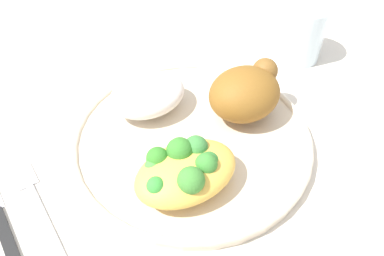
{
  "coord_description": "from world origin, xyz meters",
  "views": [
    {
      "loc": [
        -0.16,
        -0.28,
        0.36
      ],
      "look_at": [
        0.0,
        0.0,
        0.03
      ],
      "focal_mm": 36.16,
      "sensor_mm": 36.0,
      "label": 1
    }
  ],
  "objects_px": {
    "mac_cheese_with_broccoli": "(186,170)",
    "fork": "(37,203)",
    "roasted_chicken": "(246,92)",
    "water_glass": "(300,33)",
    "rice_pile": "(148,95)",
    "plate": "(192,138)"
  },
  "relations": [
    {
      "from": "mac_cheese_with_broccoli",
      "to": "fork",
      "type": "distance_m",
      "value": 0.17
    },
    {
      "from": "roasted_chicken",
      "to": "water_glass",
      "type": "xyz_separation_m",
      "value": [
        0.16,
        0.08,
        -0.01
      ]
    },
    {
      "from": "rice_pile",
      "to": "mac_cheese_with_broccoli",
      "type": "relative_size",
      "value": 0.86
    },
    {
      "from": "fork",
      "to": "water_glass",
      "type": "distance_m",
      "value": 0.43
    },
    {
      "from": "mac_cheese_with_broccoli",
      "to": "fork",
      "type": "relative_size",
      "value": 0.8
    },
    {
      "from": "plate",
      "to": "roasted_chicken",
      "type": "height_order",
      "value": "roasted_chicken"
    },
    {
      "from": "fork",
      "to": "rice_pile",
      "type": "bearing_deg",
      "value": 20.67
    },
    {
      "from": "mac_cheese_with_broccoli",
      "to": "water_glass",
      "type": "height_order",
      "value": "water_glass"
    },
    {
      "from": "rice_pile",
      "to": "water_glass",
      "type": "relative_size",
      "value": 1.15
    },
    {
      "from": "fork",
      "to": "water_glass",
      "type": "bearing_deg",
      "value": 9.38
    },
    {
      "from": "roasted_chicken",
      "to": "rice_pile",
      "type": "height_order",
      "value": "roasted_chicken"
    },
    {
      "from": "plate",
      "to": "mac_cheese_with_broccoli",
      "type": "height_order",
      "value": "mac_cheese_with_broccoli"
    },
    {
      "from": "mac_cheese_with_broccoli",
      "to": "fork",
      "type": "xyz_separation_m",
      "value": [
        -0.15,
        0.07,
        -0.04
      ]
    },
    {
      "from": "roasted_chicken",
      "to": "water_glass",
      "type": "height_order",
      "value": "water_glass"
    },
    {
      "from": "fork",
      "to": "water_glass",
      "type": "xyz_separation_m",
      "value": [
        0.42,
        0.07,
        0.04
      ]
    },
    {
      "from": "plate",
      "to": "water_glass",
      "type": "distance_m",
      "value": 0.25
    },
    {
      "from": "fork",
      "to": "mac_cheese_with_broccoli",
      "type": "bearing_deg",
      "value": -24.98
    },
    {
      "from": "plate",
      "to": "water_glass",
      "type": "bearing_deg",
      "value": 18.41
    },
    {
      "from": "fork",
      "to": "roasted_chicken",
      "type": "bearing_deg",
      "value": -1.52
    },
    {
      "from": "rice_pile",
      "to": "water_glass",
      "type": "bearing_deg",
      "value": 1.69
    },
    {
      "from": "water_glass",
      "to": "roasted_chicken",
      "type": "bearing_deg",
      "value": -153.92
    },
    {
      "from": "mac_cheese_with_broccoli",
      "to": "plate",
      "type": "bearing_deg",
      "value": 54.39
    }
  ]
}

